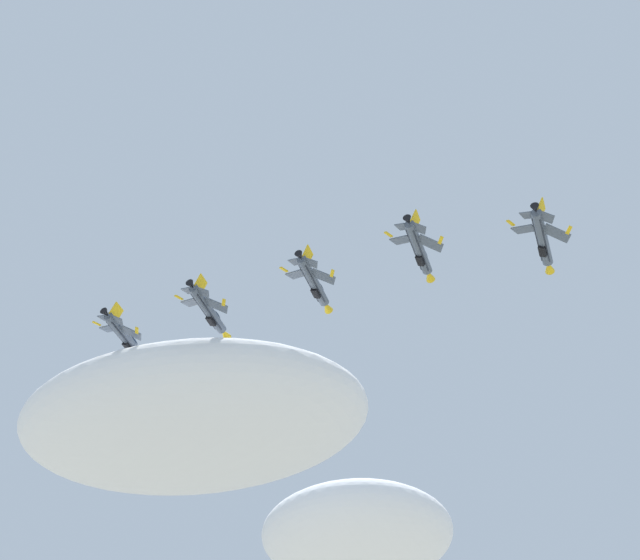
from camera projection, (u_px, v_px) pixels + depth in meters
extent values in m
ellipsoid|color=white|center=(357.00, 534.00, 257.58)|extent=(54.28, 47.62, 23.74)
ellipsoid|color=white|center=(191.00, 420.00, 168.41)|extent=(66.25, 39.25, 22.01)
cylinder|color=#4C5666|center=(124.00, 336.00, 164.30)|extent=(3.26, 12.12, 1.70)
cube|color=#232833|center=(123.00, 338.00, 164.07)|extent=(2.79, 10.19, 0.95)
cone|color=yellow|center=(143.00, 358.00, 169.38)|extent=(1.86, 2.58, 1.56)
cone|color=black|center=(106.00, 313.00, 159.51)|extent=(1.56, 1.76, 1.36)
ellipsoid|color=#192333|center=(133.00, 341.00, 166.50)|extent=(1.86, 3.36, 1.45)
cube|color=black|center=(128.00, 346.00, 165.43)|extent=(1.62, 2.36, 1.21)
cube|color=#4C5666|center=(108.00, 329.00, 164.32)|extent=(4.30, 3.83, 1.87)
cube|color=yellow|center=(97.00, 324.00, 164.56)|extent=(1.42, 1.65, 0.44)
cube|color=#4C5666|center=(131.00, 333.00, 161.76)|extent=(4.34, 3.15, 1.87)
cube|color=yellow|center=(137.00, 330.00, 159.94)|extent=(1.13, 1.71, 0.44)
cube|color=#4C5666|center=(104.00, 318.00, 161.43)|extent=(2.65, 2.50, 1.03)
cube|color=#4C5666|center=(117.00, 320.00, 159.94)|extent=(2.44, 2.17, 1.03)
cube|color=yellow|center=(116.00, 312.00, 161.82)|extent=(1.56, 2.74, 2.46)
cylinder|color=#4C5666|center=(208.00, 309.00, 157.98)|extent=(3.26, 12.12, 1.70)
cube|color=#232833|center=(207.00, 312.00, 157.73)|extent=(2.80, 10.19, 0.91)
cone|color=yellow|center=(225.00, 334.00, 163.05)|extent=(1.86, 2.58, 1.56)
cone|color=black|center=(191.00, 285.00, 153.19)|extent=(1.56, 1.76, 1.36)
ellipsoid|color=#192333|center=(216.00, 316.00, 160.18)|extent=(1.84, 3.36, 1.43)
cube|color=black|center=(211.00, 321.00, 159.09)|extent=(1.61, 2.36, 1.19)
cube|color=#4C5666|center=(191.00, 302.00, 157.95)|extent=(4.34, 3.85, 1.75)
cube|color=yellow|center=(179.00, 297.00, 158.15)|extent=(1.42, 1.65, 0.43)
cube|color=#4C5666|center=(216.00, 305.00, 155.48)|extent=(4.39, 3.17, 1.75)
cube|color=yellow|center=(224.00, 302.00, 153.69)|extent=(1.13, 1.71, 0.43)
cube|color=#4C5666|center=(188.00, 291.00, 155.08)|extent=(2.67, 2.51, 0.97)
cube|color=#4C5666|center=(203.00, 292.00, 153.64)|extent=(2.46, 2.17, 0.97)
cube|color=yellow|center=(201.00, 284.00, 155.52)|extent=(1.48, 2.73, 2.49)
cylinder|color=#4C5666|center=(313.00, 281.00, 157.14)|extent=(3.26, 12.12, 1.70)
cube|color=#232833|center=(312.00, 283.00, 156.90)|extent=(2.80, 10.19, 0.90)
cone|color=yellow|center=(327.00, 306.00, 162.21)|extent=(1.86, 2.58, 1.56)
cone|color=black|center=(300.00, 256.00, 152.35)|extent=(1.56, 1.76, 1.36)
ellipsoid|color=#192333|center=(320.00, 288.00, 159.35)|extent=(1.83, 3.36, 1.43)
cube|color=black|center=(316.00, 293.00, 158.25)|extent=(1.61, 2.36, 1.18)
cube|color=#4C5666|center=(297.00, 274.00, 157.10)|extent=(4.35, 3.86, 1.72)
cube|color=yellow|center=(284.00, 269.00, 157.30)|extent=(1.42, 1.65, 0.43)
cube|color=#4C5666|center=(323.00, 277.00, 154.65)|extent=(4.40, 3.17, 1.72)
cube|color=yellow|center=(332.00, 273.00, 152.88)|extent=(1.13, 1.71, 0.43)
cube|color=#4C5666|center=(295.00, 262.00, 154.24)|extent=(2.67, 2.52, 0.95)
cube|color=#4C5666|center=(311.00, 263.00, 152.81)|extent=(2.46, 2.17, 0.95)
cube|color=yellow|center=(308.00, 255.00, 154.69)|extent=(1.47, 2.73, 2.49)
cylinder|color=#4C5666|center=(419.00, 248.00, 151.37)|extent=(3.26, 12.12, 1.70)
cube|color=#232833|center=(418.00, 250.00, 151.14)|extent=(2.79, 10.19, 0.98)
cone|color=yellow|center=(429.00, 275.00, 156.44)|extent=(1.86, 2.58, 1.56)
cone|color=black|center=(408.00, 221.00, 146.58)|extent=(1.56, 1.76, 1.36)
ellipsoid|color=#192333|center=(424.00, 255.00, 153.55)|extent=(1.87, 3.36, 1.46)
cube|color=black|center=(420.00, 260.00, 152.50)|extent=(1.63, 2.36, 1.23)
cube|color=#4C5666|center=(402.00, 240.00, 151.42)|extent=(4.27, 3.80, 1.97)
cube|color=yellow|center=(388.00, 234.00, 151.68)|extent=(1.42, 1.65, 0.46)
cube|color=#4C5666|center=(430.00, 243.00, 148.79)|extent=(4.31, 3.14, 1.97)
cube|color=yellow|center=(441.00, 240.00, 146.95)|extent=(1.13, 1.71, 0.46)
cube|color=#4C5666|center=(402.00, 227.00, 148.52)|extent=(2.63, 2.49, 1.08)
cube|color=#4C5666|center=(419.00, 229.00, 146.98)|extent=(2.42, 2.16, 1.08)
cube|color=yellow|center=(415.00, 221.00, 148.86)|extent=(1.62, 2.75, 2.44)
cylinder|color=#4C5666|center=(542.00, 238.00, 144.72)|extent=(3.26, 12.12, 1.70)
cube|color=#232833|center=(541.00, 240.00, 144.49)|extent=(2.78, 10.19, 1.01)
cone|color=yellow|center=(549.00, 267.00, 149.79)|extent=(1.86, 2.58, 1.56)
cone|color=black|center=(535.00, 209.00, 139.93)|extent=(1.56, 1.76, 1.36)
ellipsoid|color=#192333|center=(546.00, 246.00, 146.89)|extent=(1.89, 3.37, 1.48)
cube|color=black|center=(543.00, 251.00, 145.86)|extent=(1.64, 2.36, 1.25)
cube|color=#4C5666|center=(524.00, 229.00, 144.81)|extent=(4.22, 3.77, 2.08)
cube|color=yellow|center=(511.00, 223.00, 145.11)|extent=(1.42, 1.65, 0.47)
cube|color=#4C5666|center=(557.00, 233.00, 142.11)|extent=(4.26, 3.12, 2.08)
cube|color=yellow|center=(569.00, 230.00, 140.23)|extent=(1.13, 1.71, 0.47)
cube|color=#4C5666|center=(528.00, 215.00, 141.89)|extent=(2.61, 2.48, 1.14)
cube|color=#4C5666|center=(547.00, 217.00, 140.31)|extent=(2.39, 2.15, 1.14)
cube|color=yellow|center=(541.00, 209.00, 142.18)|extent=(1.69, 2.76, 2.41)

